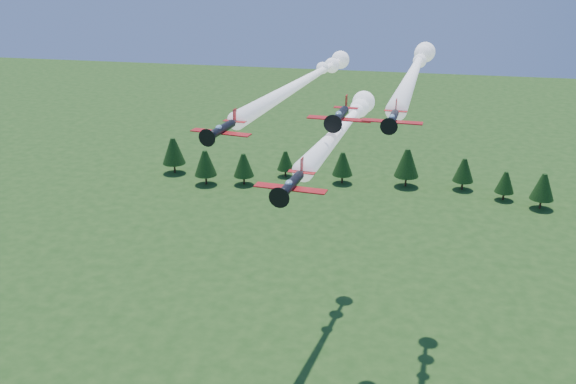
% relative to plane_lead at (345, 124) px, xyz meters
% --- Properties ---
extents(plane_lead, '(10.50, 46.85, 3.70)m').
position_rel_plane_lead_xyz_m(plane_lead, '(0.00, 0.00, 0.00)').
color(plane_lead, black).
rests_on(plane_lead, ground).
extents(plane_left, '(14.61, 61.67, 3.70)m').
position_rel_plane_lead_xyz_m(plane_left, '(-9.47, 20.82, 1.89)').
color(plane_left, black).
rests_on(plane_left, ground).
extents(plane_right, '(8.48, 55.60, 3.70)m').
position_rel_plane_lead_xyz_m(plane_right, '(9.23, 12.87, 5.84)').
color(plane_right, black).
rests_on(plane_right, ground).
extents(plane_slot, '(8.57, 9.30, 3.01)m').
position_rel_plane_lead_xyz_m(plane_slot, '(0.14, -8.11, 3.31)').
color(plane_slot, black).
rests_on(plane_slot, ground).
extents(treeline, '(146.11, 21.11, 11.80)m').
position_rel_plane_lead_xyz_m(treeline, '(0.51, 94.83, -38.88)').
color(treeline, '#382314').
rests_on(treeline, ground).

